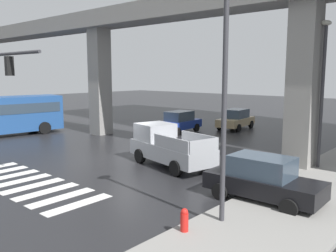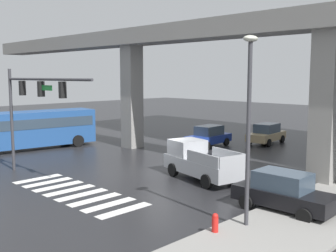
{
  "view_description": "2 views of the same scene",
  "coord_description": "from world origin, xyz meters",
  "views": [
    {
      "loc": [
        14.63,
        -13.14,
        4.75
      ],
      "look_at": [
        1.43,
        1.96,
        1.82
      ],
      "focal_mm": 38.44,
      "sensor_mm": 36.0,
      "label": 1
    },
    {
      "loc": [
        17.25,
        -16.59,
        5.79
      ],
      "look_at": [
        -0.29,
        1.02,
        2.73
      ],
      "focal_mm": 43.73,
      "sensor_mm": 36.0,
      "label": 2
    }
  ],
  "objects": [
    {
      "name": "ground_plane",
      "position": [
        0.0,
        0.0,
        0.0
      ],
      "size": [
        120.0,
        120.0,
        0.0
      ],
      "primitive_type": "plane",
      "color": "#232326"
    },
    {
      "name": "crosswalk_stripes",
      "position": [
        0.0,
        -5.81,
        0.01
      ],
      "size": [
        8.25,
        2.8,
        0.01
      ],
      "color": "silver",
      "rests_on": "ground"
    },
    {
      "name": "elevated_overpass",
      "position": [
        0.0,
        4.6,
        8.08
      ],
      "size": [
        58.17,
        2.33,
        9.36
      ],
      "color": "gray",
      "rests_on": "ground"
    },
    {
      "name": "sidewalk_east",
      "position": [
        9.98,
        2.0,
        0.07
      ],
      "size": [
        4.0,
        36.0,
        0.15
      ],
      "primitive_type": "cube",
      "color": "gray",
      "rests_on": "ground"
    },
    {
      "name": "pickup_truck",
      "position": [
        2.54,
        0.66,
        0.99
      ],
      "size": [
        5.39,
        2.96,
        2.08
      ],
      "color": "#A8AAAF",
      "rests_on": "ground"
    },
    {
      "name": "sedan_tan",
      "position": [
        -1.24,
        13.94,
        0.85
      ],
      "size": [
        2.29,
        4.46,
        1.72
      ],
      "color": "tan",
      "rests_on": "ground"
    },
    {
      "name": "sedan_blue",
      "position": [
        -3.81,
        9.28,
        0.85
      ],
      "size": [
        2.14,
        4.39,
        1.72
      ],
      "color": "#1E3899",
      "rests_on": "ground"
    },
    {
      "name": "sedan_black",
      "position": [
        8.76,
        -1.05,
        0.85
      ],
      "size": [
        4.33,
        2.02,
        1.72
      ],
      "color": "black",
      "rests_on": "ground"
    },
    {
      "name": "street_lamp_near_corner",
      "position": [
        8.78,
        -3.87,
        4.56
      ],
      "size": [
        0.44,
        0.7,
        7.24
      ],
      "color": "#38383D",
      "rests_on": "ground"
    },
    {
      "name": "street_lamp_mid_block",
      "position": [
        8.78,
        4.88,
        4.56
      ],
      "size": [
        0.44,
        0.7,
        7.24
      ],
      "color": "#38383D",
      "rests_on": "ground"
    },
    {
      "name": "fire_hydrant",
      "position": [
        8.38,
        -5.26,
        0.43
      ],
      "size": [
        0.24,
        0.24,
        0.85
      ],
      "color": "red",
      "rests_on": "ground"
    }
  ]
}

